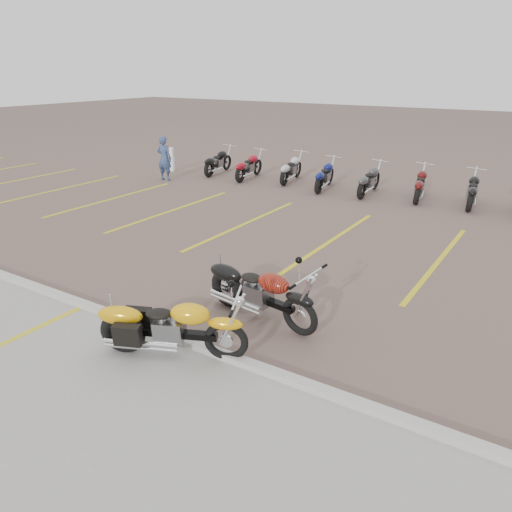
{
  "coord_description": "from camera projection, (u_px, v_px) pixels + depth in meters",
  "views": [
    {
      "loc": [
        4.92,
        -7.29,
        4.21
      ],
      "look_at": [
        0.02,
        0.36,
        0.75
      ],
      "focal_mm": 35.0,
      "sensor_mm": 36.0,
      "label": 1
    }
  ],
  "objects": [
    {
      "name": "ground",
      "position": [
        245.0,
        297.0,
        9.72
      ],
      "size": [
        100.0,
        100.0,
        0.0
      ],
      "primitive_type": "plane",
      "color": "brown",
      "rests_on": "ground"
    },
    {
      "name": "concrete_apron",
      "position": [
        43.0,
        429.0,
        6.17
      ],
      "size": [
        60.0,
        5.0,
        0.01
      ],
      "primitive_type": "cube",
      "color": "#9E9B93",
      "rests_on": "ground"
    },
    {
      "name": "curb",
      "position": [
        177.0,
        339.0,
        8.12
      ],
      "size": [
        60.0,
        0.18,
        0.12
      ],
      "primitive_type": "cube",
      "color": "#ADAAA3",
      "rests_on": "ground"
    },
    {
      "name": "parking_stripes",
      "position": [
        331.0,
        241.0,
        12.86
      ],
      "size": [
        38.0,
        5.5,
        0.01
      ],
      "primitive_type": null,
      "color": "gold",
      "rests_on": "ground"
    },
    {
      "name": "yellow_cruiser",
      "position": [
        170.0,
        328.0,
        7.59
      ],
      "size": [
        2.2,
        1.06,
        0.96
      ],
      "rotation": [
        0.11,
        0.0,
        0.41
      ],
      "color": "black",
      "rests_on": "ground"
    },
    {
      "name": "flame_cruiser",
      "position": [
        260.0,
        294.0,
        8.72
      ],
      "size": [
        2.39,
        0.53,
        0.99
      ],
      "rotation": [
        0.09,
        0.0,
        -0.15
      ],
      "color": "black",
      "rests_on": "ground"
    },
    {
      "name": "person_a",
      "position": [
        164.0,
        158.0,
        19.46
      ],
      "size": [
        0.67,
        0.48,
        1.71
      ],
      "primitive_type": "imported",
      "rotation": [
        0.0,
        0.0,
        3.26
      ],
      "color": "navy",
      "rests_on": "ground"
    },
    {
      "name": "bollard",
      "position": [
        172.0,
        159.0,
        21.29
      ],
      "size": [
        0.18,
        0.18,
        1.0
      ],
      "primitive_type": "cube",
      "rotation": [
        0.0,
        0.0,
        0.19
      ],
      "color": "white",
      "rests_on": "ground"
    },
    {
      "name": "bg_bike_row",
      "position": [
        498.0,
        194.0,
        15.34
      ],
      "size": [
        22.31,
        2.06,
        1.1
      ],
      "color": "black",
      "rests_on": "ground"
    }
  ]
}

